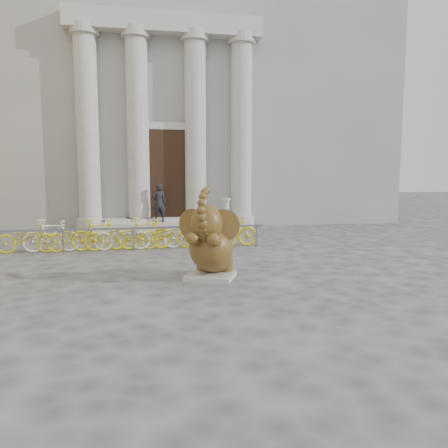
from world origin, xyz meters
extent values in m
plane|color=#474442|center=(0.00, 0.00, 0.00)|extent=(80.00, 80.00, 0.00)
cube|color=gray|center=(0.00, 15.00, 6.00)|extent=(22.00, 10.00, 12.00)
cube|color=#A8A59E|center=(0.00, 9.80, 8.40)|extent=(8.00, 1.00, 0.80)
cube|color=black|center=(0.00, 9.92, 2.30)|extent=(2.40, 0.16, 4.00)
cylinder|color=#A8A59E|center=(-3.20, 9.80, 4.00)|extent=(0.90, 0.90, 8.00)
cylinder|color=#A8A59E|center=(-1.20, 9.80, 4.00)|extent=(0.90, 0.90, 8.00)
cylinder|color=#A8A59E|center=(1.20, 9.80, 4.00)|extent=(0.90, 0.90, 8.00)
cylinder|color=#A8A59E|center=(3.20, 9.80, 4.00)|extent=(0.90, 0.90, 8.00)
cube|color=#A8A59E|center=(0.00, 9.40, 0.18)|extent=(6.00, 1.20, 0.36)
cube|color=#A8A59E|center=(0.38, 0.71, 0.05)|extent=(1.33, 1.28, 0.10)
ellipsoid|color=black|center=(0.47, 0.92, 0.42)|extent=(1.13, 1.11, 0.67)
ellipsoid|color=black|center=(0.39, 0.73, 0.71)|extent=(1.42, 1.54, 1.08)
cylinder|color=black|center=(0.27, 1.16, 0.24)|extent=(0.41, 0.41, 0.27)
cylinder|color=black|center=(0.79, 0.93, 0.24)|extent=(0.41, 0.41, 0.27)
cylinder|color=black|center=(0.01, 0.44, 0.92)|extent=(0.48, 0.67, 0.41)
cylinder|color=black|center=(0.43, 0.26, 0.92)|extent=(0.48, 0.67, 0.41)
ellipsoid|color=black|center=(0.24, 0.39, 1.29)|extent=(0.92, 0.89, 0.83)
cylinder|color=black|center=(-0.03, 0.64, 1.25)|extent=(0.56, 0.51, 0.71)
cylinder|color=black|center=(0.61, 0.36, 1.25)|extent=(0.71, 0.12, 0.71)
cone|color=beige|center=(0.04, 0.25, 1.12)|extent=(0.11, 0.25, 0.11)
cone|color=beige|center=(0.27, 0.15, 1.12)|extent=(0.21, 0.23, 0.11)
cube|color=slate|center=(-1.39, 4.59, 0.70)|extent=(8.19, 0.06, 0.06)
cylinder|color=slate|center=(-3.44, 4.59, 0.35)|extent=(0.06, 0.06, 0.70)
cylinder|color=slate|center=(-1.39, 4.59, 0.35)|extent=(0.06, 0.06, 0.70)
cylinder|color=slate|center=(0.66, 4.59, 0.35)|extent=(0.06, 0.06, 0.70)
cylinder|color=slate|center=(2.50, 4.59, 0.35)|extent=(0.06, 0.06, 0.70)
imported|color=yellow|center=(-4.53, 4.84, 0.50)|extent=(1.70, 0.50, 1.00)
imported|color=silver|center=(-3.84, 4.84, 0.50)|extent=(1.66, 0.47, 1.00)
imported|color=yellow|center=(-3.14, 4.84, 0.50)|extent=(1.70, 0.50, 1.00)
imported|color=yellow|center=(-2.44, 4.84, 0.50)|extent=(1.66, 0.47, 1.00)
imported|color=silver|center=(-1.74, 4.84, 0.50)|extent=(1.70, 0.50, 1.00)
imported|color=yellow|center=(-1.04, 4.84, 0.50)|extent=(1.66, 0.47, 1.00)
imported|color=yellow|center=(-0.34, 4.84, 0.50)|extent=(1.70, 0.50, 1.00)
imported|color=silver|center=(0.36, 4.84, 0.50)|extent=(1.66, 0.47, 1.00)
imported|color=yellow|center=(1.05, 4.84, 0.50)|extent=(1.70, 0.50, 1.00)
imported|color=yellow|center=(1.75, 4.84, 0.50)|extent=(1.66, 0.47, 1.00)
imported|color=black|center=(-0.41, 9.23, 1.15)|extent=(0.63, 0.47, 1.59)
cylinder|color=#A8A59E|center=(2.38, 9.10, 0.42)|extent=(0.39, 0.39, 0.12)
cylinder|color=#A8A59E|center=(2.38, 9.10, 0.80)|extent=(0.28, 0.28, 0.89)
cylinder|color=#A8A59E|center=(2.38, 9.10, 1.28)|extent=(0.39, 0.39, 0.10)
camera|label=1|loc=(-1.16, -8.91, 2.39)|focal=35.00mm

